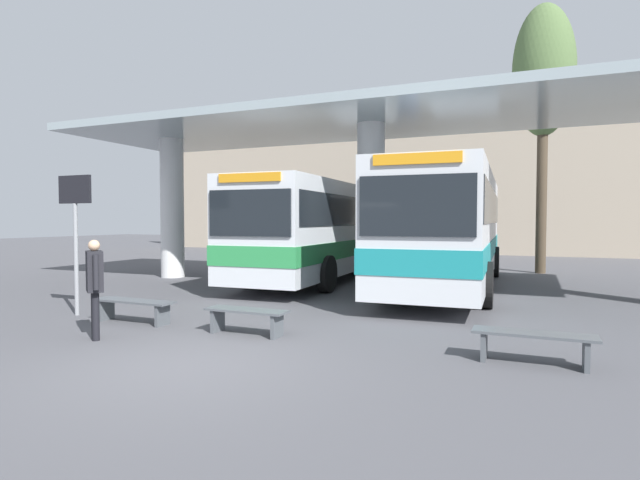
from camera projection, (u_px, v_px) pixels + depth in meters
ground_plane at (189, 364)px, 7.12m from camera, size 100.00×100.00×0.00m
townhouse_backdrop at (453, 157)px, 30.25m from camera, size 40.00×0.58×10.15m
station_canopy at (371, 142)px, 14.93m from camera, size 19.90×5.99×5.19m
transit_bus_left_bay at (329, 227)px, 17.80m from camera, size 3.04×11.77×3.25m
transit_bus_center_bay at (450, 225)px, 15.40m from camera, size 3.10×12.01×3.41m
waiting_bench_near_pillar at (134, 306)px, 9.96m from camera, size 1.81×0.44×0.46m
waiting_bench_mid_platform at (533, 341)px, 7.08m from camera, size 1.67×0.44×0.46m
waiting_bench_far_platform at (246, 316)px, 8.93m from camera, size 1.55×0.44×0.46m
info_sign_platform at (75, 216)px, 10.70m from camera, size 0.90×0.09×3.02m
pedestrian_waiting at (95, 279)px, 8.53m from camera, size 0.55×0.47×1.72m
poplar_tree_behind_left at (544, 75)px, 19.02m from camera, size 2.28×2.28×10.29m
parked_car_street at (374, 237)px, 28.78m from camera, size 4.71×2.12×2.17m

